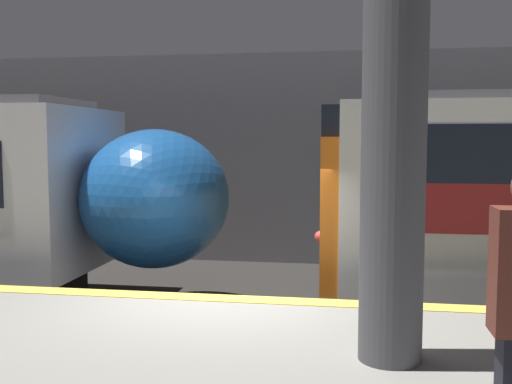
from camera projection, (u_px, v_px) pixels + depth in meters
ground_plane at (222, 381)px, 7.18m from camera, size 120.00×120.00×0.00m
station_rear_barrier at (287, 159)px, 13.94m from camera, size 50.00×0.15×4.89m
support_pillar_near at (394, 115)px, 4.84m from camera, size 0.53×0.53×4.07m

